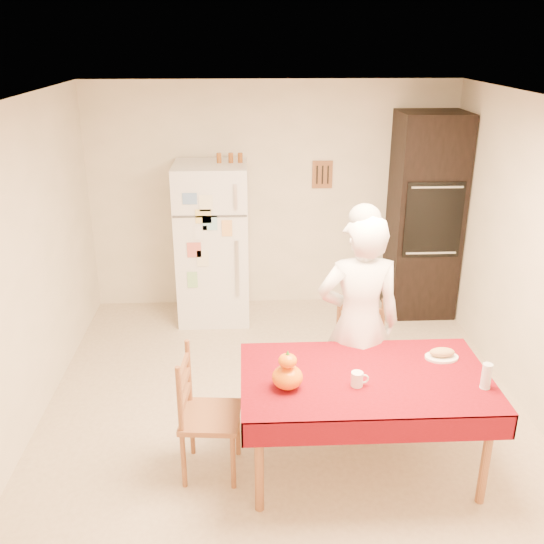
{
  "coord_description": "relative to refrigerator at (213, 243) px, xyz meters",
  "views": [
    {
      "loc": [
        -0.31,
        -4.26,
        2.94
      ],
      "look_at": [
        -0.1,
        0.2,
        1.17
      ],
      "focal_mm": 40.0,
      "sensor_mm": 36.0,
      "label": 1
    }
  ],
  "objects": [
    {
      "name": "refrigerator",
      "position": [
        0.0,
        0.0,
        0.0
      ],
      "size": [
        0.75,
        0.74,
        1.7
      ],
      "color": "white",
      "rests_on": "floor"
    },
    {
      "name": "seated_woman",
      "position": [
        1.19,
        -2.06,
        0.03
      ],
      "size": [
        0.65,
        0.44,
        1.76
      ],
      "primitive_type": "imported",
      "rotation": [
        0.0,
        0.0,
        3.16
      ],
      "color": "white",
      "rests_on": "floor"
    },
    {
      "name": "coffee_mug",
      "position": [
        1.07,
        -2.72,
        -0.04
      ],
      "size": [
        0.08,
        0.08,
        0.1
      ],
      "primitive_type": "cylinder",
      "color": "white",
      "rests_on": "dining_table"
    },
    {
      "name": "spice_jar_right",
      "position": [
        0.31,
        0.05,
        0.9
      ],
      "size": [
        0.05,
        0.05,
        0.1
      ],
      "primitive_type": "cylinder",
      "color": "brown",
      "rests_on": "refrigerator"
    },
    {
      "name": "pumpkin_lower",
      "position": [
        0.61,
        -2.72,
        -0.01
      ],
      "size": [
        0.21,
        0.21,
        0.15
      ],
      "primitive_type": "ellipsoid",
      "color": "red",
      "rests_on": "dining_table"
    },
    {
      "name": "oven_cabinet",
      "position": [
        2.28,
        0.05,
        0.25
      ],
      "size": [
        0.7,
        0.62,
        2.2
      ],
      "color": "black",
      "rests_on": "floor"
    },
    {
      "name": "bread_plate",
      "position": [
        1.74,
        -2.39,
        -0.08
      ],
      "size": [
        0.24,
        0.24,
        0.02
      ],
      "primitive_type": "cylinder",
      "color": "white",
      "rests_on": "dining_table"
    },
    {
      "name": "chair_far",
      "position": [
        1.25,
        -1.8,
        -0.34
      ],
      "size": [
        0.53,
        0.51,
        0.95
      ],
      "rotation": [
        0.0,
        0.0,
        -0.33
      ],
      "color": "brown",
      "rests_on": "floor"
    },
    {
      "name": "floor",
      "position": [
        0.65,
        -1.88,
        -0.85
      ],
      "size": [
        4.5,
        4.5,
        0.0
      ],
      "primitive_type": "plane",
      "color": "tan",
      "rests_on": "ground"
    },
    {
      "name": "bread_loaf",
      "position": [
        1.74,
        -2.39,
        -0.04
      ],
      "size": [
        0.18,
        0.1,
        0.06
      ],
      "primitive_type": "ellipsoid",
      "color": "#9C6F4D",
      "rests_on": "bread_plate"
    },
    {
      "name": "chair_left",
      "position": [
        0.02,
        -2.57,
        -0.34
      ],
      "size": [
        0.43,
        0.45,
        0.95
      ],
      "rotation": [
        0.0,
        0.0,
        1.49
      ],
      "color": "brown",
      "rests_on": "floor"
    },
    {
      "name": "spice_jar_left",
      "position": [
        0.09,
        0.05,
        0.9
      ],
      "size": [
        0.05,
        0.05,
        0.1
      ],
      "primitive_type": "cylinder",
      "color": "#96511B",
      "rests_on": "refrigerator"
    },
    {
      "name": "room_shell",
      "position": [
        0.65,
        -1.88,
        0.77
      ],
      "size": [
        4.02,
        4.52,
        2.51
      ],
      "color": "#F6E7CF",
      "rests_on": "ground"
    },
    {
      "name": "wine_glass",
      "position": [
        1.91,
        -2.78,
        -0.0
      ],
      "size": [
        0.07,
        0.07,
        0.18
      ],
      "primitive_type": "cylinder",
      "color": "silver",
      "rests_on": "dining_table"
    },
    {
      "name": "spice_jar_mid",
      "position": [
        0.21,
        0.05,
        0.9
      ],
      "size": [
        0.05,
        0.05,
        0.1
      ],
      "primitive_type": "cylinder",
      "color": "brown",
      "rests_on": "refrigerator"
    },
    {
      "name": "dining_table",
      "position": [
        1.15,
        -2.6,
        -0.16
      ],
      "size": [
        1.7,
        1.0,
        0.76
      ],
      "color": "brown",
      "rests_on": "floor"
    },
    {
      "name": "pumpkin_upper",
      "position": [
        0.61,
        -2.72,
        0.11
      ],
      "size": [
        0.12,
        0.12,
        0.09
      ],
      "primitive_type": "ellipsoid",
      "color": "#CA4204",
      "rests_on": "pumpkin_lower"
    }
  ]
}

